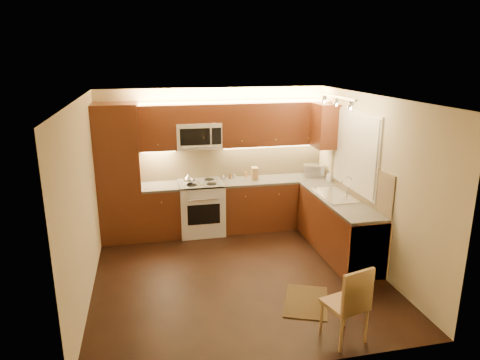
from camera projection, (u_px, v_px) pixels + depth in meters
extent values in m
cube|color=black|center=(238.00, 274.00, 6.26)|extent=(4.00, 4.00, 0.01)
cube|color=beige|center=(238.00, 98.00, 5.57)|extent=(4.00, 4.00, 0.01)
cube|color=beige|center=(214.00, 159.00, 7.79)|extent=(4.00, 0.01, 2.50)
cube|color=beige|center=(283.00, 255.00, 4.04)|extent=(4.00, 0.01, 2.50)
cube|color=beige|center=(83.00, 202.00, 5.50)|extent=(0.01, 4.00, 2.50)
cube|color=beige|center=(372.00, 183.00, 6.33)|extent=(0.01, 4.00, 2.50)
cube|color=#4F2211|center=(119.00, 174.00, 7.20)|extent=(0.70, 0.60, 2.30)
cube|color=#4F2211|center=(161.00, 212.00, 7.53)|extent=(0.62, 0.60, 0.86)
cube|color=#383533|center=(160.00, 187.00, 7.41)|extent=(0.62, 0.60, 0.04)
cube|color=#4F2211|center=(274.00, 203.00, 7.95)|extent=(1.92, 0.60, 0.86)
cube|color=#383533|center=(275.00, 180.00, 7.83)|extent=(1.92, 0.60, 0.04)
cube|color=#4F2211|center=(338.00, 227.00, 6.87)|extent=(0.60, 2.00, 0.86)
cube|color=#383533|center=(340.00, 200.00, 6.74)|extent=(0.60, 2.00, 0.04)
cube|color=silver|center=(359.00, 245.00, 6.21)|extent=(0.58, 0.60, 0.84)
cube|color=tan|center=(234.00, 161.00, 7.87)|extent=(3.30, 0.02, 0.60)
cube|color=tan|center=(359.00, 179.00, 6.71)|extent=(0.02, 2.00, 0.60)
cube|color=#4F2211|center=(157.00, 127.00, 7.25)|extent=(0.62, 0.35, 0.75)
cube|color=#4F2211|center=(274.00, 124.00, 7.67)|extent=(1.92, 0.35, 0.75)
cube|color=#4F2211|center=(198.00, 113.00, 7.33)|extent=(0.76, 0.35, 0.31)
cube|color=#4F2211|center=(325.00, 126.00, 7.43)|extent=(0.35, 0.50, 0.75)
cube|color=silver|center=(356.00, 151.00, 6.74)|extent=(0.03, 1.44, 1.24)
cube|color=silver|center=(354.00, 151.00, 6.74)|extent=(0.02, 1.36, 1.16)
cube|color=silver|center=(337.00, 96.00, 6.28)|extent=(0.04, 1.20, 0.03)
cube|color=silver|center=(313.00, 170.00, 7.97)|extent=(0.40, 0.32, 0.22)
cube|color=olive|center=(255.00, 173.00, 7.73)|extent=(0.11, 0.17, 0.22)
cylinder|color=silver|center=(224.00, 177.00, 7.75)|extent=(0.05, 0.05, 0.10)
cylinder|color=brown|center=(230.00, 177.00, 7.80)|extent=(0.05, 0.05, 0.08)
cylinder|color=silver|center=(234.00, 176.00, 7.80)|extent=(0.06, 0.06, 0.10)
cylinder|color=#AB6E33|center=(246.00, 174.00, 7.90)|extent=(0.05, 0.05, 0.11)
imported|color=silver|center=(330.00, 176.00, 7.64)|extent=(0.11, 0.11, 0.19)
cube|color=black|center=(306.00, 302.00, 5.56)|extent=(0.80, 0.94, 0.01)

